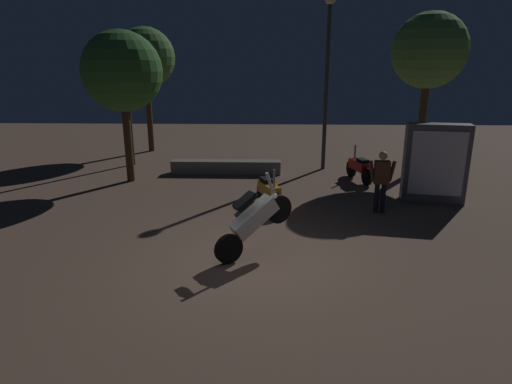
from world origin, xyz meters
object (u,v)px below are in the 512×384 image
at_px(motorcycle_red_parked_right, 359,168).
at_px(streetlamp_near, 127,87).
at_px(motorcycle_white_foreground, 254,220).
at_px(streetlamp_far, 327,64).
at_px(motorcycle_orange_parked_left, 269,192).
at_px(person_rider_beside, 381,177).
at_px(kiosk_billboard, 435,163).

distance_m(motorcycle_red_parked_right, streetlamp_near, 8.55).
bearing_deg(motorcycle_white_foreground, streetlamp_far, 40.37).
bearing_deg(streetlamp_far, streetlamp_near, 176.51).
xyz_separation_m(motorcycle_orange_parked_left, motorcycle_red_parked_right, (2.85, 2.87, 0.00)).
bearing_deg(person_rider_beside, motorcycle_red_parked_right, -178.57).
distance_m(streetlamp_near, kiosk_billboard, 10.53).
bearing_deg(person_rider_beside, streetlamp_far, -166.79).
distance_m(motorcycle_red_parked_right, person_rider_beside, 3.15).
relative_size(motorcycle_red_parked_right, kiosk_billboard, 0.78).
bearing_deg(streetlamp_near, motorcycle_white_foreground, -58.58).
bearing_deg(streetlamp_far, person_rider_beside, -79.95).
relative_size(motorcycle_white_foreground, kiosk_billboard, 0.78).
bearing_deg(motorcycle_orange_parked_left, person_rider_beside, 64.47).
xyz_separation_m(motorcycle_red_parked_right, person_rider_beside, (-0.09, -3.11, 0.48)).
relative_size(motorcycle_orange_parked_left, kiosk_billboard, 0.76).
height_order(motorcycle_orange_parked_left, person_rider_beside, person_rider_beside).
relative_size(streetlamp_near, kiosk_billboard, 2.08).
xyz_separation_m(motorcycle_orange_parked_left, streetlamp_far, (1.91, 4.54, 3.17)).
xyz_separation_m(motorcycle_red_parked_right, kiosk_billboard, (1.55, -2.11, 0.61)).
bearing_deg(motorcycle_red_parked_right, motorcycle_white_foreground, 136.53).
bearing_deg(motorcycle_orange_parked_left, motorcycle_white_foreground, -25.70).
relative_size(person_rider_beside, kiosk_billboard, 0.74).
bearing_deg(motorcycle_white_foreground, kiosk_billboard, 4.88).
bearing_deg(kiosk_billboard, motorcycle_white_foreground, 47.79).
height_order(motorcycle_orange_parked_left, kiosk_billboard, kiosk_billboard).
bearing_deg(streetlamp_far, motorcycle_white_foreground, -106.21).
relative_size(motorcycle_orange_parked_left, streetlamp_near, 0.36).
xyz_separation_m(person_rider_beside, streetlamp_near, (-7.85, 5.21, 1.90)).
bearing_deg(streetlamp_near, motorcycle_orange_parked_left, -44.31).
distance_m(motorcycle_white_foreground, motorcycle_red_parked_right, 6.59).
relative_size(motorcycle_red_parked_right, person_rider_beside, 1.04).
bearing_deg(kiosk_billboard, motorcycle_red_parked_right, -44.27).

